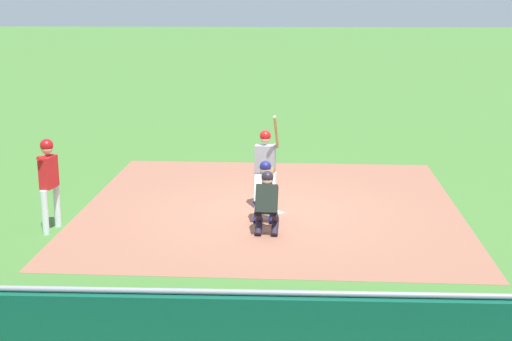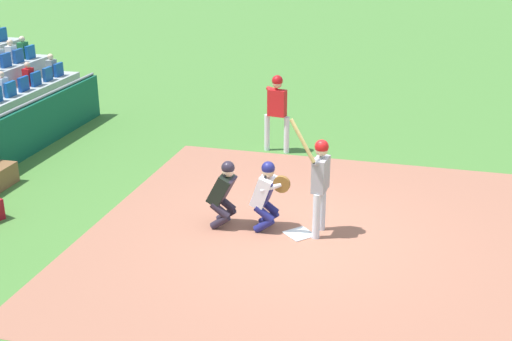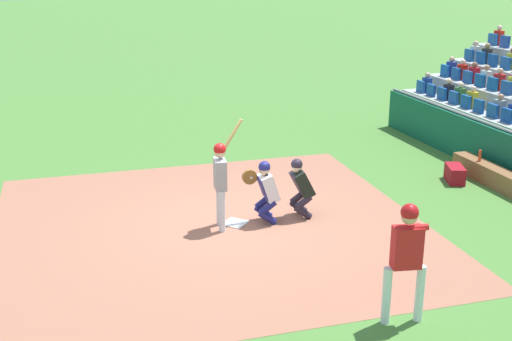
{
  "view_description": "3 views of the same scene",
  "coord_description": "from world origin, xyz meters",
  "px_view_note": "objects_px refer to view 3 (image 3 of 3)",
  "views": [
    {
      "loc": [
        0.31,
        -15.04,
        4.67
      ],
      "look_at": [
        -0.26,
        -0.95,
        1.18
      ],
      "focal_mm": 51.54,
      "sensor_mm": 36.0,
      "label": 1
    },
    {
      "loc": [
        10.33,
        1.7,
        5.17
      ],
      "look_at": [
        -0.17,
        -0.83,
        1.08
      ],
      "focal_mm": 46.18,
      "sensor_mm": 36.0,
      "label": 2
    },
    {
      "loc": [
        -11.63,
        3.26,
        5.08
      ],
      "look_at": [
        -0.03,
        -0.44,
        1.1
      ],
      "focal_mm": 45.43,
      "sensor_mm": 36.0,
      "label": 3
    }
  ],
  "objects_px": {
    "home_plate_umpire": "(300,185)",
    "dugout_bench": "(496,177)",
    "equipment_duffel_bag": "(455,174)",
    "catcher_crouching": "(265,188)",
    "water_bottle_on_bench": "(480,156)",
    "batter_at_plate": "(221,176)",
    "on_deck_batter": "(407,251)",
    "home_plate_marker": "(235,223)"
  },
  "relations": [
    {
      "from": "equipment_duffel_bag",
      "to": "on_deck_batter",
      "type": "xyz_separation_m",
      "value": [
        -5.2,
        4.4,
        0.94
      ]
    },
    {
      "from": "on_deck_batter",
      "to": "home_plate_umpire",
      "type": "bearing_deg",
      "value": -0.87
    },
    {
      "from": "water_bottle_on_bench",
      "to": "equipment_duffel_bag",
      "type": "bearing_deg",
      "value": 93.92
    },
    {
      "from": "home_plate_marker",
      "to": "water_bottle_on_bench",
      "type": "xyz_separation_m",
      "value": [
        0.94,
        -6.41,
        0.56
      ]
    },
    {
      "from": "home_plate_umpire",
      "to": "equipment_duffel_bag",
      "type": "bearing_deg",
      "value": -77.93
    },
    {
      "from": "batter_at_plate",
      "to": "water_bottle_on_bench",
      "type": "relative_size",
      "value": 7.85
    },
    {
      "from": "catcher_crouching",
      "to": "equipment_duffel_bag",
      "type": "xyz_separation_m",
      "value": [
        0.97,
        -5.1,
        -0.53
      ]
    },
    {
      "from": "home_plate_umpire",
      "to": "equipment_duffel_bag",
      "type": "height_order",
      "value": "home_plate_umpire"
    },
    {
      "from": "equipment_duffel_bag",
      "to": "on_deck_batter",
      "type": "height_order",
      "value": "on_deck_batter"
    },
    {
      "from": "home_plate_marker",
      "to": "batter_at_plate",
      "type": "xyz_separation_m",
      "value": [
        -0.11,
        0.31,
        1.07
      ]
    },
    {
      "from": "catcher_crouching",
      "to": "home_plate_marker",
      "type": "bearing_deg",
      "value": 82.81
    },
    {
      "from": "catcher_crouching",
      "to": "water_bottle_on_bench",
      "type": "distance_m",
      "value": 5.88
    },
    {
      "from": "batter_at_plate",
      "to": "dugout_bench",
      "type": "height_order",
      "value": "batter_at_plate"
    },
    {
      "from": "on_deck_batter",
      "to": "dugout_bench",
      "type": "bearing_deg",
      "value": -47.93
    },
    {
      "from": "batter_at_plate",
      "to": "dugout_bench",
      "type": "xyz_separation_m",
      "value": [
        0.42,
        -6.75,
        -0.86
      ]
    },
    {
      "from": "on_deck_batter",
      "to": "home_plate_marker",
      "type": "bearing_deg",
      "value": 17.05
    },
    {
      "from": "home_plate_umpire",
      "to": "dugout_bench",
      "type": "xyz_separation_m",
      "value": [
        0.35,
        -5.06,
        -0.47
      ]
    },
    {
      "from": "batter_at_plate",
      "to": "water_bottle_on_bench",
      "type": "bearing_deg",
      "value": -81.16
    },
    {
      "from": "batter_at_plate",
      "to": "equipment_duffel_bag",
      "type": "height_order",
      "value": "batter_at_plate"
    },
    {
      "from": "home_plate_umpire",
      "to": "batter_at_plate",
      "type": "bearing_deg",
      "value": 92.42
    },
    {
      "from": "dugout_bench",
      "to": "equipment_duffel_bag",
      "type": "relative_size",
      "value": 4.08
    },
    {
      "from": "water_bottle_on_bench",
      "to": "on_deck_batter",
      "type": "distance_m",
      "value": 7.33
    },
    {
      "from": "dugout_bench",
      "to": "on_deck_batter",
      "type": "bearing_deg",
      "value": 132.07
    },
    {
      "from": "dugout_bench",
      "to": "catcher_crouching",
      "type": "bearing_deg",
      "value": 93.84
    },
    {
      "from": "catcher_crouching",
      "to": "home_plate_umpire",
      "type": "xyz_separation_m",
      "value": [
        0.04,
        -0.77,
        -0.03
      ]
    },
    {
      "from": "home_plate_umpire",
      "to": "dugout_bench",
      "type": "height_order",
      "value": "home_plate_umpire"
    },
    {
      "from": "batter_at_plate",
      "to": "dugout_bench",
      "type": "distance_m",
      "value": 6.82
    },
    {
      "from": "batter_at_plate",
      "to": "on_deck_batter",
      "type": "xyz_separation_m",
      "value": [
        -4.2,
        -1.63,
        0.06
      ]
    },
    {
      "from": "batter_at_plate",
      "to": "equipment_duffel_bag",
      "type": "xyz_separation_m",
      "value": [
        1.0,
        -6.03,
        -0.88
      ]
    },
    {
      "from": "catcher_crouching",
      "to": "water_bottle_on_bench",
      "type": "height_order",
      "value": "catcher_crouching"
    },
    {
      "from": "catcher_crouching",
      "to": "dugout_bench",
      "type": "bearing_deg",
      "value": -86.16
    },
    {
      "from": "catcher_crouching",
      "to": "on_deck_batter",
      "type": "distance_m",
      "value": 4.31
    },
    {
      "from": "equipment_duffel_bag",
      "to": "water_bottle_on_bench",
      "type": "bearing_deg",
      "value": -65.15
    },
    {
      "from": "batter_at_plate",
      "to": "home_plate_umpire",
      "type": "height_order",
      "value": "batter_at_plate"
    },
    {
      "from": "batter_at_plate",
      "to": "on_deck_batter",
      "type": "bearing_deg",
      "value": -158.78
    },
    {
      "from": "dugout_bench",
      "to": "water_bottle_on_bench",
      "type": "height_order",
      "value": "water_bottle_on_bench"
    },
    {
      "from": "water_bottle_on_bench",
      "to": "equipment_duffel_bag",
      "type": "distance_m",
      "value": 0.79
    },
    {
      "from": "catcher_crouching",
      "to": "equipment_duffel_bag",
      "type": "height_order",
      "value": "catcher_crouching"
    },
    {
      "from": "home_plate_marker",
      "to": "home_plate_umpire",
      "type": "relative_size",
      "value": 0.35
    },
    {
      "from": "home_plate_umpire",
      "to": "water_bottle_on_bench",
      "type": "relative_size",
      "value": 4.66
    },
    {
      "from": "dugout_bench",
      "to": "equipment_duffel_bag",
      "type": "bearing_deg",
      "value": 51.39
    },
    {
      "from": "catcher_crouching",
      "to": "batter_at_plate",
      "type": "bearing_deg",
      "value": 91.68
    }
  ]
}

